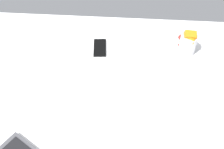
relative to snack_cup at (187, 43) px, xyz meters
The scene contains 3 objects.
bed_mattress 59.04cm from the snack_cup, 47.04° to the left, with size 180.00×140.00×18.00cm, color white.
snack_cup is the anchor object (origin of this frame).
cell_phone 47.46cm from the snack_cup, ahead, with size 6.80×14.00×0.80cm, color black.
Camera 1 is at (-6.44, 67.14, 117.70)cm, focal length 42.33 mm.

